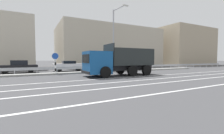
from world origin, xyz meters
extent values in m
plane|color=#424244|center=(0.00, 0.00, 0.00)|extent=(320.00, 320.00, 0.00)
cube|color=silver|center=(-0.80, -2.95, 0.00)|extent=(55.51, 0.16, 0.01)
cube|color=silver|center=(-0.80, -5.04, 0.00)|extent=(55.51, 0.16, 0.01)
cube|color=silver|center=(-0.80, -6.77, 0.00)|extent=(55.51, 0.16, 0.01)
cube|color=silver|center=(-0.80, -9.14, 0.00)|extent=(55.51, 0.16, 0.01)
cube|color=gray|center=(0.00, 2.95, 0.09)|extent=(30.53, 1.10, 0.18)
cube|color=#9EA0A5|center=(0.00, 4.08, 0.62)|extent=(55.51, 0.04, 0.32)
cylinder|color=#ADADB2|center=(-10.56, 4.08, 0.31)|extent=(0.09, 0.09, 0.62)
cylinder|color=#ADADB2|center=(-8.45, 4.08, 0.31)|extent=(0.09, 0.09, 0.62)
cylinder|color=#ADADB2|center=(-6.34, 4.08, 0.31)|extent=(0.09, 0.09, 0.62)
cylinder|color=#ADADB2|center=(-4.22, 4.08, 0.31)|extent=(0.09, 0.09, 0.62)
cylinder|color=#ADADB2|center=(-2.11, 4.08, 0.31)|extent=(0.09, 0.09, 0.62)
cylinder|color=#ADADB2|center=(0.00, 4.08, 0.31)|extent=(0.09, 0.09, 0.62)
cylinder|color=#ADADB2|center=(2.11, 4.08, 0.31)|extent=(0.09, 0.09, 0.62)
cylinder|color=#ADADB2|center=(4.22, 4.08, 0.31)|extent=(0.09, 0.09, 0.62)
cylinder|color=#ADADB2|center=(6.34, 4.08, 0.31)|extent=(0.09, 0.09, 0.62)
cylinder|color=#ADADB2|center=(8.45, 4.08, 0.31)|extent=(0.09, 0.09, 0.62)
cylinder|color=#ADADB2|center=(10.56, 4.08, 0.31)|extent=(0.09, 0.09, 0.62)
cylinder|color=#ADADB2|center=(12.67, 4.08, 0.31)|extent=(0.09, 0.09, 0.62)
cylinder|color=#ADADB2|center=(14.78, 4.08, 0.31)|extent=(0.09, 0.09, 0.62)
cylinder|color=#ADADB2|center=(16.90, 4.08, 0.31)|extent=(0.09, 0.09, 0.62)
cylinder|color=#ADADB2|center=(19.01, 4.08, 0.31)|extent=(0.09, 0.09, 0.62)
cylinder|color=#ADADB2|center=(21.12, 4.08, 0.31)|extent=(0.09, 0.09, 0.62)
cylinder|color=#ADADB2|center=(23.23, 4.08, 0.31)|extent=(0.09, 0.09, 0.62)
cylinder|color=#ADADB2|center=(25.35, 4.08, 0.31)|extent=(0.09, 0.09, 0.62)
cylinder|color=#ADADB2|center=(27.46, 4.08, 0.31)|extent=(0.09, 0.09, 0.62)
cube|color=#144C8C|center=(-3.37, -1.14, 1.36)|extent=(2.21, 2.41, 2.10)
cube|color=black|center=(-4.49, -1.14, 1.73)|extent=(0.03, 2.07, 0.80)
cube|color=black|center=(-4.53, -1.14, 0.47)|extent=(0.10, 2.36, 0.24)
cube|color=black|center=(0.31, -1.15, 0.79)|extent=(5.15, 1.33, 0.53)
cube|color=#232828|center=(0.31, -1.15, 1.11)|extent=(4.95, 2.32, 0.12)
cube|color=#232828|center=(0.30, -2.25, 1.98)|extent=(4.95, 0.11, 1.61)
cube|color=#232828|center=(0.31, -0.04, 1.98)|extent=(4.95, 0.11, 1.61)
cube|color=#232828|center=(-2.12, -1.14, 2.18)|extent=(0.10, 2.31, 2.01)
cube|color=#232828|center=(2.73, -1.15, 1.98)|extent=(0.10, 2.31, 1.61)
cylinder|color=black|center=(-3.04, -2.32, 0.52)|extent=(1.04, 0.32, 1.04)
cylinder|color=black|center=(-3.04, 0.04, 0.52)|extent=(1.04, 0.32, 1.04)
cylinder|color=black|center=(-0.08, -2.33, 0.52)|extent=(1.04, 0.32, 1.04)
cylinder|color=black|center=(-0.08, 0.03, 0.52)|extent=(1.04, 0.32, 1.04)
cylinder|color=black|center=(1.72, -2.33, 0.52)|extent=(1.04, 0.32, 1.04)
cylinder|color=black|center=(1.72, 0.03, 0.52)|extent=(1.04, 0.32, 1.04)
cylinder|color=white|center=(-6.64, 2.95, 0.17)|extent=(0.16, 0.16, 0.34)
cylinder|color=black|center=(-6.64, 2.95, 0.50)|extent=(0.16, 0.16, 0.34)
cylinder|color=white|center=(-6.64, 2.95, 0.84)|extent=(0.16, 0.16, 0.34)
cylinder|color=black|center=(-6.64, 2.95, 1.18)|extent=(0.16, 0.16, 0.34)
cylinder|color=white|center=(-6.64, 2.95, 1.51)|extent=(0.16, 0.16, 0.34)
cylinder|color=#1E4CB2|center=(-6.64, 2.95, 2.02)|extent=(0.67, 0.03, 0.67)
cylinder|color=white|center=(-6.64, 2.95, 2.02)|extent=(0.73, 0.02, 0.73)
cylinder|color=#ADADB2|center=(0.64, 3.02, 4.07)|extent=(0.18, 0.18, 8.14)
cylinder|color=#ADADB2|center=(0.75, 1.73, 7.99)|extent=(0.32, 2.58, 0.10)
cube|color=silver|center=(0.86, 0.45, 7.91)|extent=(0.71, 0.26, 0.12)
cube|color=black|center=(-10.43, 6.98, 0.64)|extent=(4.28, 1.95, 0.69)
cube|color=black|center=(-10.31, 6.98, 1.26)|extent=(1.83, 1.62, 0.56)
cylinder|color=black|center=(-11.70, 6.08, 0.30)|extent=(0.61, 0.23, 0.60)
cylinder|color=black|center=(-11.77, 7.75, 0.30)|extent=(0.61, 0.23, 0.60)
cylinder|color=black|center=(-9.09, 6.20, 0.30)|extent=(0.61, 0.23, 0.60)
cylinder|color=black|center=(-9.17, 7.87, 0.30)|extent=(0.61, 0.23, 0.60)
cube|color=silver|center=(-4.47, 7.10, 0.68)|extent=(4.06, 1.66, 0.76)
cube|color=black|center=(-4.35, 7.10, 1.25)|extent=(1.71, 1.46, 0.38)
cylinder|color=black|center=(-5.73, 6.31, 0.30)|extent=(0.60, 0.20, 0.60)
cylinder|color=black|center=(-5.73, 7.88, 0.30)|extent=(0.60, 0.20, 0.60)
cylinder|color=black|center=(-3.21, 6.31, 0.30)|extent=(0.60, 0.20, 0.60)
cylinder|color=black|center=(-3.21, 7.88, 0.30)|extent=(0.60, 0.20, 0.60)
cube|color=#B7AD99|center=(7.05, 17.99, 4.38)|extent=(22.67, 13.34, 8.76)
cube|color=tan|center=(29.37, 16.87, 5.14)|extent=(15.86, 15.06, 10.28)
camera|label=1|loc=(-8.70, -14.50, 1.69)|focal=24.00mm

